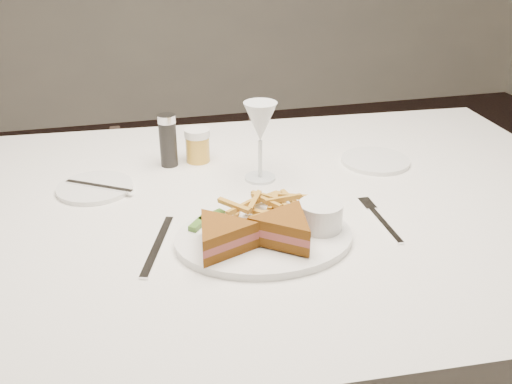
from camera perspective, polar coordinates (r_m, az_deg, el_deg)
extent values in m
plane|color=black|center=(1.91, 5.81, -16.22)|extent=(5.00, 5.00, 0.00)
cube|color=silver|center=(1.37, -0.53, -15.25)|extent=(1.58, 1.11, 0.75)
imported|color=#4A372D|center=(2.14, -5.87, -1.22)|extent=(0.61, 0.57, 0.61)
ellipsoid|color=white|center=(1.02, 0.80, -4.63)|extent=(0.33, 0.27, 0.01)
cube|color=silver|center=(1.03, -9.80, -5.28)|extent=(0.08, 0.20, 0.00)
cylinder|color=white|center=(1.26, -15.82, 0.42)|extent=(0.16, 0.16, 0.01)
cylinder|color=white|center=(1.38, 11.85, 3.08)|extent=(0.16, 0.16, 0.01)
cylinder|color=black|center=(1.33, -8.79, 5.11)|extent=(0.04, 0.04, 0.12)
cylinder|color=gold|center=(1.35, -5.86, 4.66)|extent=(0.06, 0.06, 0.08)
cube|color=#3F6B25|center=(1.07, -4.46, -2.47)|extent=(0.06, 0.04, 0.01)
cube|color=#3F6B25|center=(1.05, -5.69, -3.10)|extent=(0.05, 0.05, 0.01)
cylinder|color=white|center=(1.04, 6.46, -2.36)|extent=(0.08, 0.08, 0.05)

